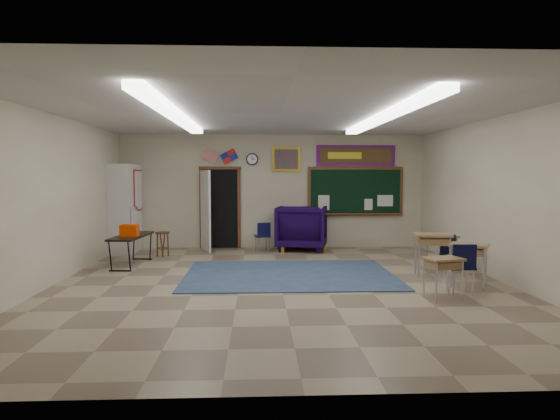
{
  "coord_description": "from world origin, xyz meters",
  "views": [
    {
      "loc": [
        -0.41,
        -8.73,
        1.93
      ],
      "look_at": [
        0.05,
        1.5,
        1.21
      ],
      "focal_mm": 32.0,
      "sensor_mm": 36.0,
      "label": 1
    }
  ],
  "objects_px": {
    "folding_table": "(132,249)",
    "wooden_stool": "(163,244)",
    "student_desk_front_right": "(442,251)",
    "wingback_armchair": "(302,228)",
    "student_desk_front_left": "(432,252)"
  },
  "relations": [
    {
      "from": "wingback_armchair",
      "to": "student_desk_front_left",
      "type": "xyz_separation_m",
      "value": [
        2.2,
        -3.47,
        -0.12
      ]
    },
    {
      "from": "folding_table",
      "to": "wooden_stool",
      "type": "height_order",
      "value": "folding_table"
    },
    {
      "from": "student_desk_front_left",
      "to": "wooden_stool",
      "type": "height_order",
      "value": "student_desk_front_left"
    },
    {
      "from": "wingback_armchair",
      "to": "wooden_stool",
      "type": "xyz_separation_m",
      "value": [
        -3.4,
        -0.9,
        -0.28
      ]
    },
    {
      "from": "wingback_armchair",
      "to": "student_desk_front_left",
      "type": "distance_m",
      "value": 4.11
    },
    {
      "from": "student_desk_front_left",
      "to": "wooden_stool",
      "type": "distance_m",
      "value": 6.16
    },
    {
      "from": "wingback_armchair",
      "to": "folding_table",
      "type": "xyz_separation_m",
      "value": [
        -3.84,
        -2.07,
        -0.22
      ]
    },
    {
      "from": "student_desk_front_left",
      "to": "folding_table",
      "type": "relative_size",
      "value": 0.5
    },
    {
      "from": "folding_table",
      "to": "wingback_armchair",
      "type": "bearing_deg",
      "value": 33.34
    },
    {
      "from": "student_desk_front_right",
      "to": "wooden_stool",
      "type": "height_order",
      "value": "student_desk_front_right"
    },
    {
      "from": "student_desk_front_right",
      "to": "student_desk_front_left",
      "type": "bearing_deg",
      "value": -160.52
    },
    {
      "from": "student_desk_front_right",
      "to": "folding_table",
      "type": "distance_m",
      "value": 6.49
    },
    {
      "from": "folding_table",
      "to": "wooden_stool",
      "type": "xyz_separation_m",
      "value": [
        0.44,
        1.17,
        -0.05
      ]
    },
    {
      "from": "wooden_stool",
      "to": "student_desk_front_left",
      "type": "bearing_deg",
      "value": -24.65
    },
    {
      "from": "wingback_armchair",
      "to": "folding_table",
      "type": "bearing_deg",
      "value": 39.5
    }
  ]
}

